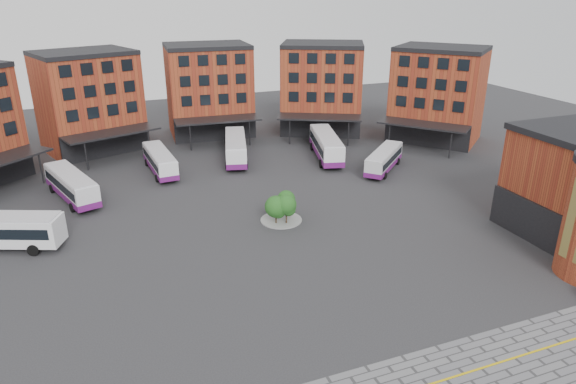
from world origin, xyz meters
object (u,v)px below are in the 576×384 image
object	(u,v)px
bus_c	(160,161)
bus_d	(236,148)
bus_b	(71,185)
bus_e	(326,145)
bus_f	(384,159)
tree_island	(282,206)

from	to	relation	value
bus_c	bus_d	size ratio (longest dim) A/B	0.88
bus_b	bus_d	world-z (taller)	bus_d
bus_b	bus_d	distance (m)	22.83
bus_d	bus_e	xyz separation A→B (m)	(12.33, -3.89, 0.07)
bus_b	bus_c	distance (m)	12.27
bus_d	bus_f	world-z (taller)	bus_d
tree_island	bus_b	bearing A→B (deg)	144.29
bus_e	bus_f	xyz separation A→B (m)	(4.98, -7.61, -0.36)
tree_island	bus_f	size ratio (longest dim) A/B	0.49
tree_island	bus_b	xyz separation A→B (m)	(-20.52, 14.75, -0.09)
tree_island	bus_d	distance (m)	21.85
bus_b	bus_c	size ratio (longest dim) A/B	1.08
bus_c	bus_d	world-z (taller)	bus_d
bus_c	bus_e	xyz separation A→B (m)	(23.14, -2.46, 0.28)
bus_d	bus_f	distance (m)	20.78
tree_island	bus_d	bearing A→B (deg)	86.89
bus_c	bus_b	bearing A→B (deg)	-156.46
tree_island	bus_c	distance (m)	22.54
bus_b	bus_e	xyz separation A→B (m)	(34.04, 3.17, 0.16)
bus_b	bus_c	bearing A→B (deg)	9.30
bus_c	tree_island	bearing A→B (deg)	-68.51
bus_c	bus_e	distance (m)	23.27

